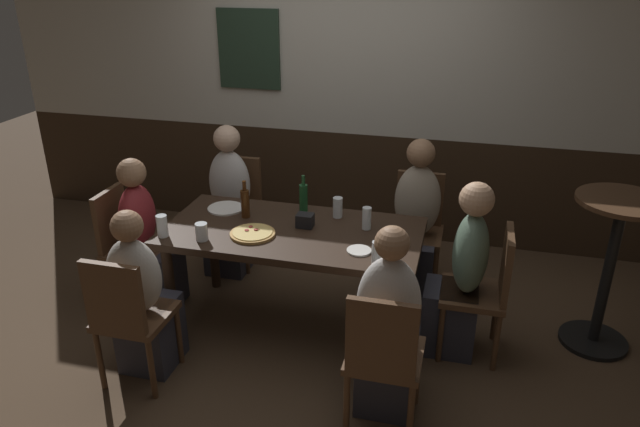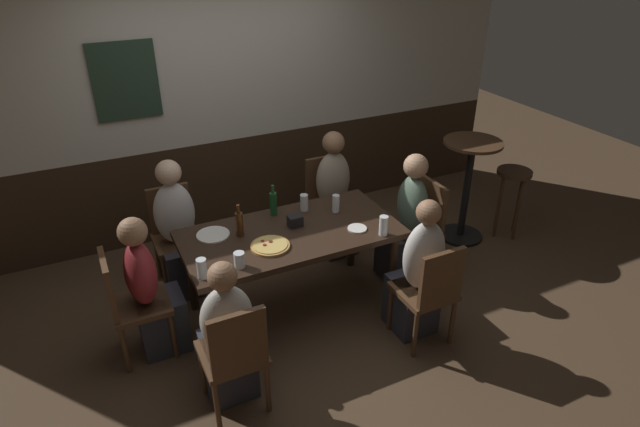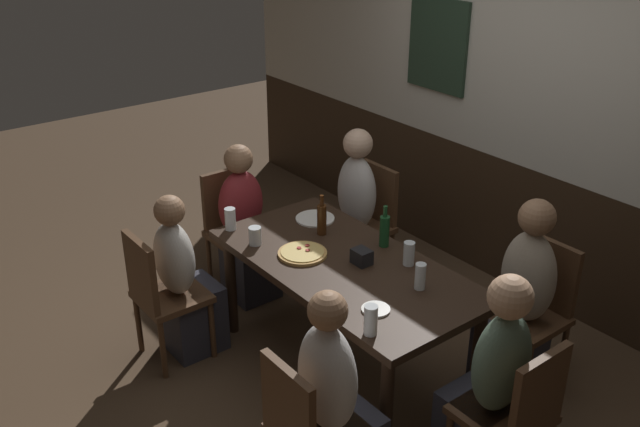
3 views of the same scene
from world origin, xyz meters
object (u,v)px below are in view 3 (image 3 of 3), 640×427
at_px(person_right_near, 335,413).
at_px(beer_glass_half, 255,237).
at_px(person_left_far, 351,221).
at_px(plate_white_large, 315,219).
at_px(person_head_west, 246,234).
at_px(tumbler_water, 371,322).
at_px(person_right_far, 519,311).
at_px(chair_left_far, 368,217).
at_px(person_left_near, 184,288).
at_px(dining_table, 345,275).
at_px(pint_glass_pale, 409,255).
at_px(person_head_east, 489,393).
at_px(beer_bottle_green, 384,230).
at_px(condiment_caddy, 362,257).
at_px(plate_white_small, 376,309).
at_px(chair_left_near, 160,291).
at_px(pizza, 302,253).
at_px(pint_glass_amber, 230,220).
at_px(chair_head_east, 516,412).
at_px(beer_bottle_brown, 322,219).
at_px(chair_right_far, 536,305).
at_px(pint_glass_stout, 420,278).
at_px(chair_head_west, 234,224).

xyz_separation_m(person_right_near, beer_glass_half, (-1.26, 0.39, 0.30)).
height_order(person_left_far, plate_white_large, person_left_far).
distance_m(person_head_west, tumbler_water, 1.79).
distance_m(person_right_far, plate_white_large, 1.41).
height_order(chair_left_far, person_left_near, person_left_near).
bearing_deg(dining_table, pint_glass_pale, 48.37).
xyz_separation_m(person_head_east, beer_bottle_green, (-1.12, 0.32, 0.34)).
bearing_deg(condiment_caddy, plate_white_large, 167.28).
bearing_deg(tumbler_water, beer_bottle_green, 133.43).
bearing_deg(plate_white_small, person_left_near, -158.80).
height_order(dining_table, plate_white_large, plate_white_large).
bearing_deg(person_right_near, person_right_far, 90.00).
xyz_separation_m(beer_glass_half, condiment_caddy, (0.58, 0.36, -0.00)).
xyz_separation_m(plate_white_small, condiment_caddy, (-0.42, 0.26, 0.04)).
relative_size(chair_left_far, chair_left_near, 1.00).
xyz_separation_m(dining_table, person_head_east, (1.10, 0.00, -0.15)).
bearing_deg(dining_table, chair_left_far, 131.63).
height_order(person_right_far, pizza, person_right_far).
bearing_deg(pint_glass_amber, beer_glass_half, 2.67).
xyz_separation_m(person_left_far, beer_glass_half, (0.24, -0.97, 0.27)).
height_order(person_right_far, plate_white_small, person_right_far).
relative_size(chair_head_east, tumbler_water, 5.51).
height_order(dining_table, chair_head_east, chair_head_east).
bearing_deg(condiment_caddy, person_right_near, -47.63).
height_order(person_left_near, beer_bottle_brown, person_left_near).
bearing_deg(pint_glass_amber, plate_white_large, 67.02).
height_order(chair_left_near, plate_white_small, chair_left_near).
relative_size(dining_table, person_left_far, 1.41).
bearing_deg(chair_left_near, condiment_caddy, 48.01).
relative_size(person_left_far, person_left_near, 1.10).
xyz_separation_m(chair_left_far, beer_bottle_brown, (0.37, -0.73, 0.35)).
bearing_deg(chair_right_far, beer_bottle_brown, -147.08).
bearing_deg(tumbler_water, person_head_east, 36.74).
bearing_deg(chair_left_near, plate_white_large, 79.96).
bearing_deg(beer_bottle_brown, chair_right_far, 32.92).
distance_m(chair_right_far, beer_glass_half, 1.72).
xyz_separation_m(person_head_east, beer_bottle_brown, (-1.48, 0.12, 0.34)).
height_order(dining_table, pizza, pizza).
xyz_separation_m(chair_left_far, pint_glass_stout, (1.22, -0.71, 0.31)).
bearing_deg(pint_glass_stout, chair_right_far, 68.53).
distance_m(dining_table, chair_left_far, 1.14).
relative_size(person_head_west, pint_glass_stout, 7.49).
relative_size(beer_bottle_green, condiment_caddy, 2.42).
bearing_deg(beer_bottle_brown, chair_head_east, -4.04).
height_order(person_left_near, pint_glass_amber, person_left_near).
bearing_deg(person_right_far, beer_glass_half, -142.33).
relative_size(person_head_west, person_head_east, 0.96).
distance_m(chair_head_west, pint_glass_stout, 1.77).
distance_m(person_left_far, pint_glass_amber, 1.03).
relative_size(chair_left_far, person_left_near, 0.80).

